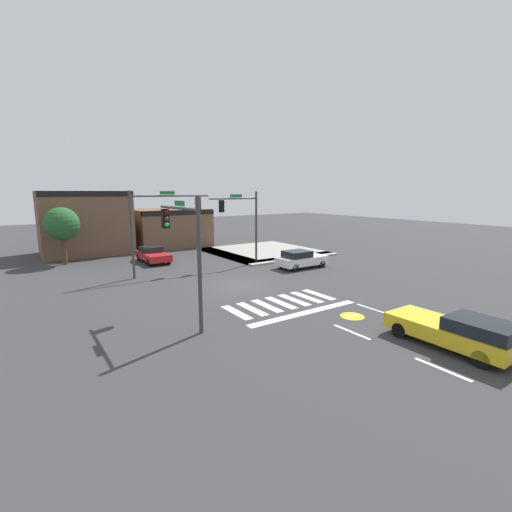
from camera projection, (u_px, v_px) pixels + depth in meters
name	position (u px, v px, depth m)	size (l,w,h in m)	color
ground_plane	(238.00, 285.00, 23.24)	(120.00, 120.00, 0.00)	#353538
crosswalk_near	(281.00, 303.00, 19.57)	(6.15, 2.48, 0.01)	silver
lane_markings	(437.00, 353.00, 13.43)	(6.80, 24.25, 0.01)	white
bike_detector_marking	(352.00, 316.00, 17.44)	(1.17, 1.17, 0.01)	yellow
curb_corner_northeast	(262.00, 252.00, 35.59)	(10.00, 10.60, 0.15)	#9E998E
storefront_row	(123.00, 225.00, 37.10)	(16.54, 6.75, 6.10)	brown
traffic_signal_northwest	(162.00, 216.00, 25.55)	(6.01, 0.32, 6.10)	#383A3D
traffic_signal_northeast	(242.00, 216.00, 29.04)	(4.43, 0.32, 6.06)	#383A3D
traffic_signal_southwest	(183.00, 238.00, 16.05)	(0.32, 4.41, 5.83)	#383A3D
car_yellow	(457.00, 331.00, 13.74)	(1.90, 4.66, 1.39)	gold
car_red	(153.00, 254.00, 30.90)	(1.89, 4.26, 1.30)	red
car_white	(301.00, 259.00, 28.49)	(4.14, 1.89, 1.41)	white
roadside_tree	(62.00, 224.00, 29.39)	(2.75, 2.75, 4.78)	#4C3823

